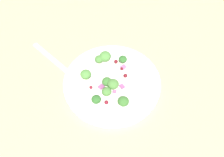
{
  "coord_description": "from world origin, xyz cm",
  "views": [
    {
      "loc": [
        18.9,
        -31.56,
        59.66
      ],
      "look_at": [
        -2.1,
        2.81,
        2.7
      ],
      "focal_mm": 45.92,
      "sensor_mm": 36.0,
      "label": 1
    }
  ],
  "objects_px": {
    "broccoli_floret_0": "(123,59)",
    "broccoli_floret_2": "(107,82)",
    "fork": "(59,64)",
    "plate": "(112,83)",
    "broccoli_floret_1": "(107,92)"
  },
  "relations": [
    {
      "from": "broccoli_floret_0",
      "to": "broccoli_floret_2",
      "type": "distance_m",
      "value": 0.08
    },
    {
      "from": "broccoli_floret_0",
      "to": "fork",
      "type": "xyz_separation_m",
      "value": [
        -0.15,
        -0.08,
        -0.03
      ]
    },
    {
      "from": "plate",
      "to": "broccoli_floret_2",
      "type": "distance_m",
      "value": 0.03
    },
    {
      "from": "broccoli_floret_2",
      "to": "plate",
      "type": "bearing_deg",
      "value": 72.05
    },
    {
      "from": "broccoli_floret_1",
      "to": "broccoli_floret_2",
      "type": "xyz_separation_m",
      "value": [
        -0.02,
        0.03,
        -0.0
      ]
    },
    {
      "from": "plate",
      "to": "broccoli_floret_1",
      "type": "bearing_deg",
      "value": -75.37
    },
    {
      "from": "broccoli_floret_0",
      "to": "broccoli_floret_2",
      "type": "xyz_separation_m",
      "value": [
        0.0,
        -0.08,
        -0.0
      ]
    },
    {
      "from": "fork",
      "to": "broccoli_floret_0",
      "type": "bearing_deg",
      "value": 29.9
    },
    {
      "from": "plate",
      "to": "broccoli_floret_1",
      "type": "xyz_separation_m",
      "value": [
        0.01,
        -0.04,
        0.02
      ]
    },
    {
      "from": "broccoli_floret_1",
      "to": "fork",
      "type": "height_order",
      "value": "broccoli_floret_1"
    },
    {
      "from": "plate",
      "to": "fork",
      "type": "bearing_deg",
      "value": -172.78
    },
    {
      "from": "broccoli_floret_0",
      "to": "fork",
      "type": "distance_m",
      "value": 0.17
    },
    {
      "from": "broccoli_floret_0",
      "to": "broccoli_floret_1",
      "type": "distance_m",
      "value": 0.11
    },
    {
      "from": "plate",
      "to": "broccoli_floret_2",
      "type": "height_order",
      "value": "broccoli_floret_2"
    },
    {
      "from": "broccoli_floret_2",
      "to": "fork",
      "type": "xyz_separation_m",
      "value": [
        -0.15,
        -0.0,
        -0.03
      ]
    }
  ]
}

